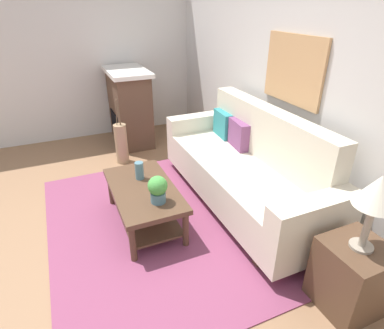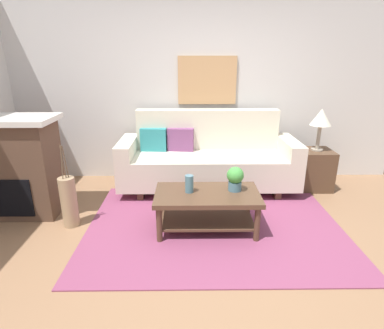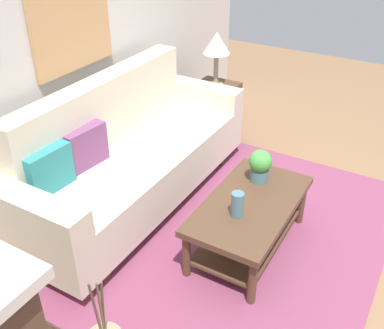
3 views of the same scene
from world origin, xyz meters
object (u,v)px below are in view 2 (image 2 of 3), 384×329
at_px(throw_pillow_teal, 154,140).
at_px(throw_pillow_plum, 181,140).
at_px(coffee_table, 207,203).
at_px(fireplace, 16,166).
at_px(couch, 208,159).
at_px(tabletop_vase, 189,184).
at_px(framed_painting, 207,80).
at_px(side_table, 314,169).
at_px(table_lamp, 321,119).
at_px(floor_vase, 69,202).
at_px(potted_plant_tabletop, 235,178).

relative_size(throw_pillow_teal, throw_pillow_plum, 1.00).
bearing_deg(throw_pillow_plum, coffee_table, -76.46).
bearing_deg(fireplace, couch, 17.71).
distance_m(throw_pillow_plum, tabletop_vase, 1.26).
bearing_deg(fireplace, throw_pillow_teal, 29.41).
relative_size(throw_pillow_teal, fireplace, 0.31).
distance_m(fireplace, framed_painting, 2.70).
relative_size(side_table, table_lamp, 0.98).
distance_m(floor_vase, framed_painting, 2.48).
bearing_deg(floor_vase, tabletop_vase, -3.48).
distance_m(potted_plant_tabletop, floor_vase, 1.82).
distance_m(tabletop_vase, table_lamp, 2.13).
bearing_deg(potted_plant_tabletop, table_lamp, 39.48).
xyz_separation_m(throw_pillow_plum, table_lamp, (1.88, -0.14, 0.31)).
height_order(couch, tabletop_vase, couch).
xyz_separation_m(potted_plant_tabletop, fireplace, (-2.48, 0.35, 0.02)).
bearing_deg(potted_plant_tabletop, couch, 101.58).
relative_size(throw_pillow_plum, floor_vase, 0.64).
height_order(coffee_table, table_lamp, table_lamp).
relative_size(potted_plant_tabletop, framed_painting, 0.31).
bearing_deg(potted_plant_tabletop, side_table, 39.48).
xyz_separation_m(throw_pillow_plum, framed_painting, (0.38, 0.34, 0.78)).
distance_m(couch, throw_pillow_teal, 0.81).
bearing_deg(fireplace, framed_painting, 27.69).
bearing_deg(throw_pillow_teal, throw_pillow_plum, 0.00).
distance_m(tabletop_vase, floor_vase, 1.34).
bearing_deg(throw_pillow_plum, floor_vase, -135.90).
relative_size(couch, coffee_table, 2.18).
height_order(table_lamp, floor_vase, table_lamp).
bearing_deg(throw_pillow_plum, couch, -18.12).
bearing_deg(coffee_table, side_table, 35.28).
xyz_separation_m(throw_pillow_teal, table_lamp, (2.26, -0.14, 0.31)).
xyz_separation_m(tabletop_vase, table_lamp, (1.77, 1.10, 0.47)).
distance_m(throw_pillow_plum, coffee_table, 1.35).
distance_m(tabletop_vase, framed_painting, 1.86).
distance_m(tabletop_vase, side_table, 2.09).
xyz_separation_m(couch, fireplace, (-2.26, -0.72, 0.15)).
xyz_separation_m(throw_pillow_teal, coffee_table, (0.68, -1.26, -0.37)).
relative_size(throw_pillow_plum, fireplace, 0.31).
height_order(couch, side_table, couch).
xyz_separation_m(table_lamp, floor_vase, (-3.08, -1.02, -0.71)).
relative_size(table_lamp, framed_painting, 0.68).
bearing_deg(framed_painting, coffee_table, -92.74).
height_order(table_lamp, framed_painting, framed_painting).
relative_size(couch, side_table, 4.29).
relative_size(couch, framed_painting, 2.88).
bearing_deg(throw_pillow_plum, throw_pillow_teal, 180.00).
height_order(potted_plant_tabletop, table_lamp, table_lamp).
xyz_separation_m(table_lamp, fireplace, (-3.77, -0.70, -0.41)).
xyz_separation_m(throw_pillow_teal, floor_vase, (-0.82, -1.16, -0.40)).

